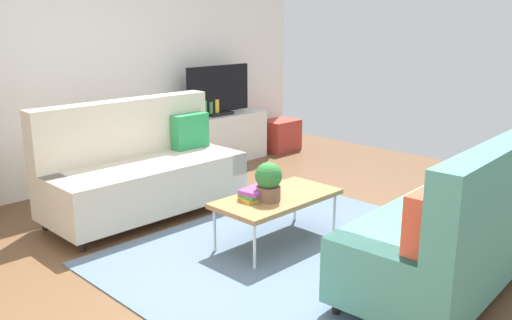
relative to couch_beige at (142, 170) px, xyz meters
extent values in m
plane|color=brown|center=(0.19, -1.51, -0.44)|extent=(7.68, 7.68, 0.00)
cube|color=white|center=(0.19, 1.29, 1.01)|extent=(6.40, 0.12, 2.90)
cube|color=slate|center=(0.34, -1.62, -0.44)|extent=(2.90, 2.20, 0.01)
cube|color=beige|center=(-0.01, -0.07, -0.12)|extent=(1.90, 0.84, 0.44)
cube|color=beige|center=(-0.01, 0.25, 0.38)|extent=(1.90, 0.20, 0.56)
cube|color=beige|center=(0.84, -0.07, -0.01)|extent=(0.20, 0.84, 0.22)
cube|color=beige|center=(-0.86, -0.07, -0.01)|extent=(0.20, 0.84, 0.22)
cylinder|color=black|center=(0.86, -0.41, -0.39)|extent=(0.05, 0.05, 0.10)
cylinder|color=black|center=(-0.88, -0.41, -0.39)|extent=(0.05, 0.05, 0.10)
cylinder|color=black|center=(0.86, 0.27, -0.39)|extent=(0.05, 0.05, 0.10)
cylinder|color=black|center=(-0.88, 0.27, -0.39)|extent=(0.05, 0.05, 0.10)
cube|color=#288C4C|center=(0.66, 0.07, 0.28)|extent=(0.40, 0.14, 0.36)
cube|color=teal|center=(0.69, -2.77, -0.12)|extent=(1.95, 0.96, 0.44)
cube|color=teal|center=(0.71, -3.09, 0.38)|extent=(1.91, 0.32, 0.56)
cube|color=teal|center=(-0.16, -2.82, -0.01)|extent=(0.25, 0.85, 0.22)
cube|color=teal|center=(1.53, -2.72, -0.01)|extent=(0.25, 0.85, 0.22)
cylinder|color=black|center=(-0.20, -2.48, -0.39)|extent=(0.05, 0.05, 0.10)
cylinder|color=black|center=(1.53, -2.38, -0.39)|extent=(0.05, 0.05, 0.10)
cube|color=#D84C33|center=(0.03, -2.95, 0.28)|extent=(0.41, 0.16, 0.36)
cube|color=#9E7042|center=(0.39, -1.42, -0.04)|extent=(1.10, 0.56, 0.04)
cylinder|color=silver|center=(-0.11, -1.19, -0.25)|extent=(0.02, 0.02, 0.38)
cylinder|color=silver|center=(0.89, -1.19, -0.25)|extent=(0.02, 0.02, 0.38)
cylinder|color=silver|center=(-0.11, -1.65, -0.25)|extent=(0.02, 0.02, 0.38)
cylinder|color=silver|center=(0.89, -1.65, -0.25)|extent=(0.02, 0.02, 0.38)
cube|color=silver|center=(1.81, 0.95, -0.12)|extent=(1.40, 0.44, 0.64)
cube|color=black|center=(1.81, 0.93, 0.22)|extent=(0.36, 0.20, 0.04)
cube|color=black|center=(1.81, 0.93, 0.54)|extent=(1.00, 0.05, 0.60)
cube|color=#B2382D|center=(2.91, 0.85, -0.22)|extent=(0.52, 0.40, 0.44)
cylinder|color=brown|center=(0.26, -1.44, 0.04)|extent=(0.20, 0.20, 0.12)
sphere|color=#2D7233|center=(0.26, -1.44, 0.19)|extent=(0.22, 0.22, 0.22)
cube|color=gold|center=(0.20, -1.35, -0.01)|extent=(0.27, 0.23, 0.03)
cube|color=#3F8C4C|center=(0.20, -1.35, 0.02)|extent=(0.25, 0.20, 0.03)
cube|color=purple|center=(0.20, -1.35, 0.05)|extent=(0.26, 0.21, 0.03)
cylinder|color=#4C72B2|center=(1.23, 1.00, 0.29)|extent=(0.13, 0.13, 0.18)
cylinder|color=#4C72B2|center=(1.42, 1.00, 0.30)|extent=(0.09, 0.09, 0.20)
cylinder|color=#3F8C4C|center=(1.57, 0.91, 0.31)|extent=(0.04, 0.04, 0.22)
cylinder|color=#3F8C4C|center=(1.66, 0.91, 0.29)|extent=(0.05, 0.05, 0.19)
cylinder|color=gold|center=(1.76, 0.91, 0.31)|extent=(0.06, 0.06, 0.21)
camera|label=1|loc=(-2.81, -4.35, 1.43)|focal=38.19mm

